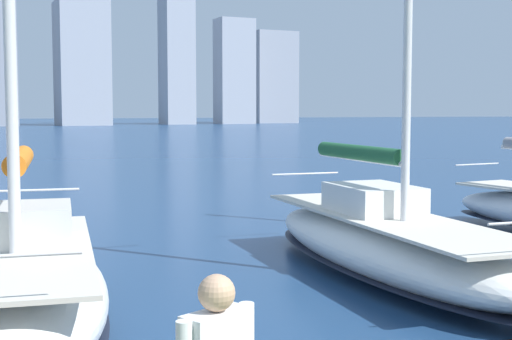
{
  "coord_description": "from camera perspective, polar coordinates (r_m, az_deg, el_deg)",
  "views": [
    {
      "loc": [
        4.86,
        4.76,
        3.25
      ],
      "look_at": [
        -0.27,
        -6.68,
        2.2
      ],
      "focal_mm": 50.0,
      "sensor_mm": 36.0,
      "label": 1
    }
  ],
  "objects": [
    {
      "name": "sailboat_forest",
      "position": [
        14.31,
        10.29,
        -5.56
      ],
      "size": [
        3.11,
        9.13,
        11.67
      ],
      "color": "white",
      "rests_on": "ground"
    },
    {
      "name": "sailboat_orange",
      "position": [
        10.63,
        -18.41,
        -9.0
      ],
      "size": [
        3.42,
        6.91,
        10.26
      ],
      "color": "white",
      "rests_on": "ground"
    }
  ]
}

